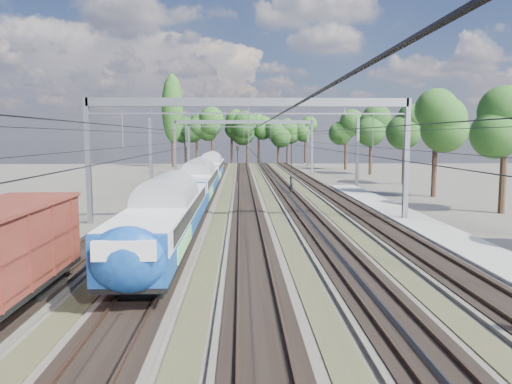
{
  "coord_description": "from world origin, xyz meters",
  "views": [
    {
      "loc": [
        -0.62,
        -6.01,
        6.25
      ],
      "look_at": [
        0.36,
        25.05,
        2.8
      ],
      "focal_mm": 35.0,
      "sensor_mm": 36.0,
      "label": 1
    }
  ],
  "objects_px": {
    "emu_train": "(198,178)",
    "signal_near": "(238,160)",
    "signal_far": "(291,150)",
    "worker": "(291,185)"
  },
  "relations": [
    {
      "from": "emu_train",
      "to": "signal_near",
      "type": "bearing_deg",
      "value": 80.06
    },
    {
      "from": "emu_train",
      "to": "signal_far",
      "type": "distance_m",
      "value": 46.74
    },
    {
      "from": "worker",
      "to": "signal_far",
      "type": "distance_m",
      "value": 37.29
    },
    {
      "from": "emu_train",
      "to": "signal_far",
      "type": "bearing_deg",
      "value": 73.55
    },
    {
      "from": "signal_near",
      "to": "signal_far",
      "type": "bearing_deg",
      "value": 76.47
    },
    {
      "from": "emu_train",
      "to": "signal_near",
      "type": "distance_m",
      "value": 20.5
    },
    {
      "from": "worker",
      "to": "signal_far",
      "type": "xyz_separation_m",
      "value": [
        3.79,
        37.0,
        2.76
      ]
    },
    {
      "from": "signal_near",
      "to": "signal_far",
      "type": "distance_m",
      "value": 26.47
    },
    {
      "from": "emu_train",
      "to": "signal_near",
      "type": "height_order",
      "value": "signal_near"
    },
    {
      "from": "worker",
      "to": "signal_far",
      "type": "bearing_deg",
      "value": -3.89
    }
  ]
}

